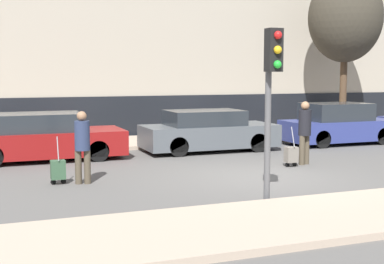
# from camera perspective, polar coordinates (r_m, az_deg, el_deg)

# --- Properties ---
(ground_plane) EXTENTS (80.00, 80.00, 0.00)m
(ground_plane) POSITION_cam_1_polar(r_m,az_deg,el_deg) (13.01, 7.26, -4.79)
(ground_plane) COLOR #565451
(sidewalk_near) EXTENTS (28.00, 2.50, 0.12)m
(sidewalk_near) POSITION_cam_1_polar(r_m,az_deg,el_deg) (9.93, 17.65, -8.15)
(sidewalk_near) COLOR tan
(sidewalk_near) RESTS_ON ground_plane
(sidewalk_far) EXTENTS (28.00, 3.00, 0.12)m
(sidewalk_far) POSITION_cam_1_polar(r_m,az_deg,el_deg) (19.37, -2.56, -0.93)
(sidewalk_far) COLOR tan
(sidewalk_far) RESTS_ON ground_plane
(parked_car_0) EXTENTS (4.55, 1.88, 1.36)m
(parked_car_0) POSITION_cam_1_polar(r_m,az_deg,el_deg) (15.93, -15.73, -0.61)
(parked_car_0) COLOR maroon
(parked_car_0) RESTS_ON ground_plane
(parked_car_1) EXTENTS (4.30, 1.78, 1.32)m
(parked_car_1) POSITION_cam_1_polar(r_m,az_deg,el_deg) (17.15, 1.72, 0.04)
(parked_car_1) COLOR #4C5156
(parked_car_1) RESTS_ON ground_plane
(parked_car_2) EXTENTS (4.05, 1.74, 1.44)m
(parked_car_2) POSITION_cam_1_polar(r_m,az_deg,el_deg) (19.59, 15.35, 0.73)
(parked_car_2) COLOR navy
(parked_car_2) RESTS_ON ground_plane
(pedestrian_left) EXTENTS (0.34, 0.34, 1.64)m
(pedestrian_left) POSITION_cam_1_polar(r_m,az_deg,el_deg) (12.23, -11.62, -1.15)
(pedestrian_left) COLOR #4C4233
(pedestrian_left) RESTS_ON ground_plane
(trolley_left) EXTENTS (0.34, 0.29, 1.09)m
(trolley_left) POSITION_cam_1_polar(r_m,az_deg,el_deg) (12.38, -14.10, -3.93)
(trolley_left) COLOR #335138
(trolley_left) RESTS_ON ground_plane
(pedestrian_right) EXTENTS (0.34, 0.34, 1.73)m
(pedestrian_right) POSITION_cam_1_polar(r_m,az_deg,el_deg) (14.85, 11.93, 0.34)
(pedestrian_right) COLOR #4C4233
(pedestrian_right) RESTS_ON ground_plane
(trolley_right) EXTENTS (0.34, 0.29, 1.08)m
(trolley_right) POSITION_cam_1_polar(r_m,az_deg,el_deg) (14.51, 10.53, -2.39)
(trolley_right) COLOR slate
(trolley_right) RESTS_ON ground_plane
(traffic_light) EXTENTS (0.28, 0.47, 3.31)m
(traffic_light) POSITION_cam_1_polar(r_m,az_deg,el_deg) (10.18, 8.48, 5.60)
(traffic_light) COLOR #515154
(traffic_light) RESTS_ON ground_plane
(bare_tree_near_crossing) EXTENTS (2.93, 2.93, 6.38)m
(bare_tree_near_crossing) POSITION_cam_1_polar(r_m,az_deg,el_deg) (22.58, 16.04, 11.63)
(bare_tree_near_crossing) COLOR #4C3826
(bare_tree_near_crossing) RESTS_ON sidewalk_far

